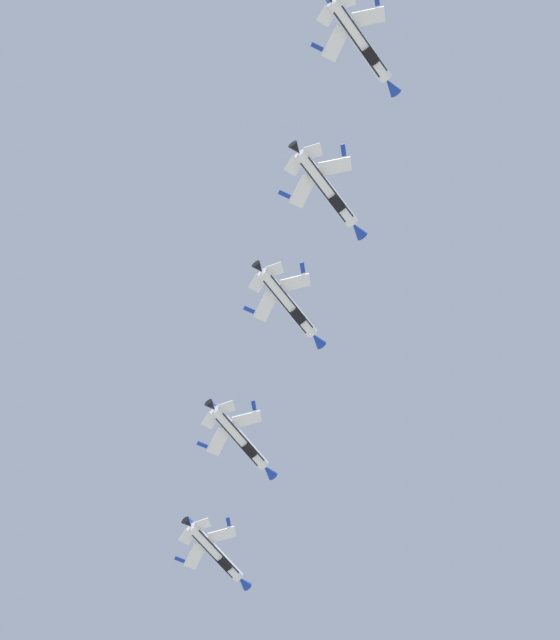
{
  "coord_description": "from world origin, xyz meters",
  "views": [
    {
      "loc": [
        -3.19,
        1.74,
        1.77
      ],
      "look_at": [
        -1.73,
        86.7,
        157.67
      ],
      "focal_mm": 72.23,
      "sensor_mm": 36.0,
      "label": 1
    }
  ],
  "objects_px": {
    "fighter_jet_lead": "(216,553)",
    "fighter_jet_right_outer": "(361,43)",
    "fighter_jet_left_outer": "(328,190)",
    "fighter_jet_right_wing": "(289,305)",
    "fighter_jet_left_wing": "(241,439)"
  },
  "relations": [
    {
      "from": "fighter_jet_right_wing",
      "to": "fighter_jet_left_outer",
      "type": "distance_m",
      "value": 20.3
    },
    {
      "from": "fighter_jet_left_outer",
      "to": "fighter_jet_right_wing",
      "type": "bearing_deg",
      "value": 140.15
    },
    {
      "from": "fighter_jet_lead",
      "to": "fighter_jet_right_outer",
      "type": "bearing_deg",
      "value": -40.15
    },
    {
      "from": "fighter_jet_lead",
      "to": "fighter_jet_right_outer",
      "type": "xyz_separation_m",
      "value": [
        18.47,
        -79.09,
        2.32
      ]
    },
    {
      "from": "fighter_jet_left_outer",
      "to": "fighter_jet_right_outer",
      "type": "height_order",
      "value": "fighter_jet_right_outer"
    },
    {
      "from": "fighter_jet_left_wing",
      "to": "fighter_jet_right_wing",
      "type": "height_order",
      "value": "fighter_jet_right_wing"
    },
    {
      "from": "fighter_jet_left_outer",
      "to": "fighter_jet_right_outer",
      "type": "distance_m",
      "value": 19.07
    },
    {
      "from": "fighter_jet_lead",
      "to": "fighter_jet_left_outer",
      "type": "height_order",
      "value": "fighter_jet_lead"
    },
    {
      "from": "fighter_jet_left_outer",
      "to": "fighter_jet_lead",
      "type": "bearing_deg",
      "value": 140.42
    },
    {
      "from": "fighter_jet_right_wing",
      "to": "fighter_jet_right_outer",
      "type": "relative_size",
      "value": 1.0
    },
    {
      "from": "fighter_jet_lead",
      "to": "fighter_jet_left_wing",
      "type": "height_order",
      "value": "fighter_jet_left_wing"
    },
    {
      "from": "fighter_jet_left_wing",
      "to": "fighter_jet_right_wing",
      "type": "bearing_deg",
      "value": -35.85
    },
    {
      "from": "fighter_jet_lead",
      "to": "fighter_jet_right_wing",
      "type": "distance_m",
      "value": 42.9
    },
    {
      "from": "fighter_jet_left_wing",
      "to": "fighter_jet_right_outer",
      "type": "height_order",
      "value": "fighter_jet_right_outer"
    },
    {
      "from": "fighter_jet_left_wing",
      "to": "fighter_jet_right_outer",
      "type": "relative_size",
      "value": 1.0
    }
  ]
}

